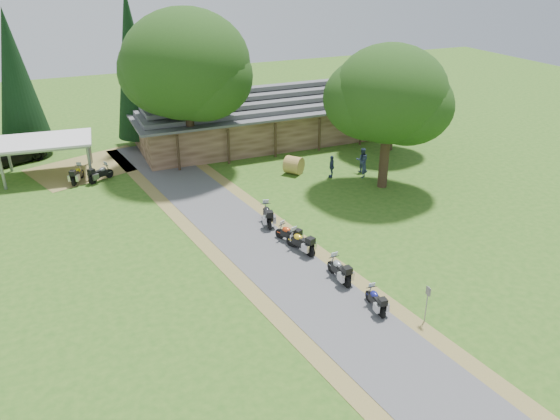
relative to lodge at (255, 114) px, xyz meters
name	(u,v)px	position (x,y,z in m)	size (l,w,h in m)	color
ground	(317,298)	(-6.00, -24.00, -2.45)	(120.00, 120.00, 0.00)	#2D5819
driveway	(276,261)	(-6.50, -20.00, -2.45)	(46.00, 46.00, 0.00)	#4B4B4D
lodge	(255,114)	(0.00, 0.00, 0.00)	(21.40, 9.40, 4.90)	brown
carport	(48,158)	(-17.13, -1.71, -1.05)	(6.48, 4.32, 2.81)	silver
car_dark_suv	(10,148)	(-19.84, 2.56, -1.29)	(6.08, 2.59, 2.33)	black
motorcycle_row_a	(376,299)	(-3.95, -25.92, -1.88)	(1.67, 0.55, 1.14)	navy
motorcycle_row_b	(339,269)	(-4.27, -22.99, -1.80)	(1.91, 0.62, 1.31)	#929499
motorcycle_row_c	(301,241)	(-4.83, -19.59, -1.79)	(1.94, 0.63, 1.33)	yellow
motorcycle_row_d	(289,233)	(-5.00, -18.36, -1.84)	(1.77, 0.58, 1.21)	#D94419
motorcycle_row_e	(267,214)	(-5.23, -15.63, -1.77)	(1.98, 0.65, 1.36)	black
motorcycle_carport_a	(77,174)	(-15.37, -3.86, -1.80)	(1.90, 0.62, 1.30)	gold
motorcycle_carport_b	(100,173)	(-13.79, -4.31, -1.80)	(1.90, 0.62, 1.30)	slate
person_a	(364,165)	(4.24, -11.28, -1.50)	(0.54, 0.39, 1.91)	navy
person_b	(362,158)	(4.72, -10.22, -1.34)	(0.63, 0.45, 2.21)	navy
person_c	(332,165)	(2.09, -10.28, -1.47)	(0.56, 0.40, 1.96)	navy
hay_bale	(294,165)	(-0.19, -8.51, -1.79)	(1.33, 1.33, 1.22)	olive
sign_post	(427,305)	(-2.41, -27.62, -1.52)	(0.34, 0.06, 1.86)	gray
oak_lodge_left	(187,85)	(-6.73, -3.67, 3.85)	(9.46, 9.46, 12.61)	#193610
oak_lodge_right	(394,96)	(9.57, -6.68, 2.16)	(6.37, 6.37, 9.23)	#193610
oak_driveway	(388,113)	(4.56, -13.34, 2.94)	(7.73, 7.73, 10.79)	#193610
cedar_near	(133,71)	(-9.60, 2.56, 4.02)	(3.65, 3.65, 12.93)	black
cedar_far	(17,85)	(-18.46, 3.86, 3.36)	(4.01, 4.01, 11.61)	black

